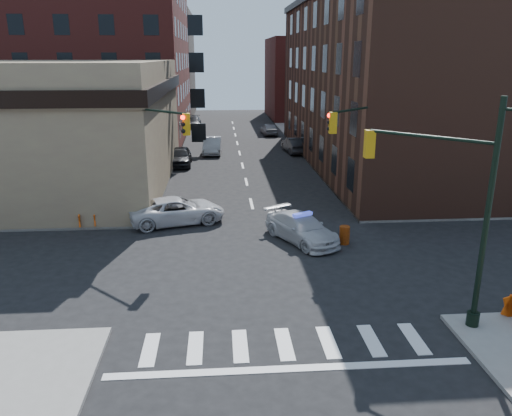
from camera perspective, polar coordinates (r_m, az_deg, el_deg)
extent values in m
plane|color=black|center=(23.49, 1.11, -6.43)|extent=(140.00, 140.00, 0.00)
cube|color=gray|center=(58.84, -25.24, 6.31)|extent=(34.00, 54.50, 0.15)
cube|color=gray|center=(60.44, 20.42, 7.10)|extent=(34.00, 54.50, 0.15)
cube|color=#857757|center=(41.07, -25.89, 8.54)|extent=(22.00, 22.00, 9.00)
cube|color=maroon|center=(63.67, -20.34, 18.38)|extent=(25.00, 25.00, 24.00)
cube|color=#4C2A1E|center=(46.53, 15.02, 13.54)|extent=(14.00, 34.00, 14.00)
cube|color=brown|center=(84.62, -14.32, 15.57)|extent=(20.00, 18.00, 16.00)
cube|color=maroon|center=(81.14, 7.36, 14.48)|extent=(16.00, 16.00, 12.00)
cylinder|color=black|center=(18.31, 24.89, -1.08)|extent=(0.20, 0.20, 8.00)
cylinder|color=black|center=(19.70, 23.53, -11.51)|extent=(0.44, 0.44, 0.50)
cylinder|color=black|center=(18.46, 19.15, 7.70)|extent=(3.27, 3.27, 0.12)
cube|color=#BF8C0C|center=(19.46, 12.85, 7.15)|extent=(0.35, 0.35, 1.05)
sphere|color=#FF0C05|center=(19.60, 13.22, 8.23)|extent=(0.22, 0.22, 0.22)
sphere|color=black|center=(19.65, 13.16, 7.28)|extent=(0.22, 0.22, 0.22)
sphere|color=black|center=(19.71, 13.09, 6.34)|extent=(0.22, 0.22, 0.22)
cylinder|color=black|center=(28.63, -13.82, 6.06)|extent=(0.20, 0.20, 8.00)
cylinder|color=black|center=(29.54, -13.31, -1.09)|extent=(0.44, 0.44, 0.50)
cylinder|color=black|center=(26.49, -11.29, 10.85)|extent=(3.27, 3.27, 0.12)
cube|color=#BF8C0C|center=(24.83, -7.95, 9.46)|extent=(0.35, 0.35, 1.05)
sphere|color=#FF0C05|center=(24.64, -8.38, 10.20)|extent=(0.22, 0.22, 0.22)
sphere|color=black|center=(24.68, -8.34, 9.44)|extent=(0.22, 0.22, 0.22)
sphere|color=black|center=(24.73, -8.31, 8.69)|extent=(0.22, 0.22, 0.22)
cylinder|color=black|center=(29.60, 13.29, 6.44)|extent=(0.20, 0.20, 8.00)
cylinder|color=black|center=(30.48, 12.82, -0.50)|extent=(0.44, 0.44, 0.50)
cylinder|color=black|center=(27.29, 11.40, 11.01)|extent=(3.27, 3.27, 0.12)
cube|color=#BF8C0C|center=(25.43, 8.78, 9.59)|extent=(0.35, 0.35, 1.05)
sphere|color=#FF0C05|center=(25.50, 8.39, 10.43)|extent=(0.22, 0.22, 0.22)
sphere|color=black|center=(25.54, 8.36, 9.69)|extent=(0.22, 0.22, 0.22)
sphere|color=black|center=(25.58, 8.33, 8.96)|extent=(0.22, 0.22, 0.22)
cylinder|color=black|center=(49.05, 7.06, 7.60)|extent=(0.24, 0.24, 2.60)
sphere|color=#8D4014|center=(48.76, 7.15, 9.98)|extent=(3.00, 3.00, 3.00)
cylinder|color=black|center=(56.83, 5.50, 8.92)|extent=(0.24, 0.24, 2.60)
sphere|color=#8D4014|center=(56.58, 5.56, 10.98)|extent=(3.00, 3.00, 3.00)
imported|color=#BBBBBF|center=(26.20, 5.22, -2.31)|extent=(4.01, 5.25, 1.42)
imported|color=silver|center=(29.25, -9.00, -0.27)|extent=(5.98, 3.94, 1.53)
imported|color=black|center=(44.98, -8.65, 5.86)|extent=(2.00, 4.79, 1.62)
imported|color=#999BA2|center=(50.14, -5.00, 7.12)|extent=(1.90, 4.97, 1.62)
imported|color=black|center=(69.41, -7.21, 9.73)|extent=(2.11, 5.09, 1.47)
imported|color=black|center=(50.55, 4.40, 7.19)|extent=(2.22, 4.92, 1.57)
imported|color=gray|center=(62.35, 1.50, 9.04)|extent=(2.07, 4.42, 1.46)
imported|color=black|center=(31.95, -18.24, 1.12)|extent=(0.80, 0.76, 1.84)
imported|color=black|center=(31.24, -15.78, 0.83)|extent=(0.91, 0.76, 1.67)
imported|color=#1F262E|center=(33.00, -22.46, 1.31)|extent=(1.24, 0.67, 2.01)
cylinder|color=#D83F0A|center=(26.19, 10.08, -3.06)|extent=(0.65, 0.65, 0.95)
cylinder|color=orange|center=(29.27, -10.83, -0.86)|extent=(0.68, 0.68, 1.04)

